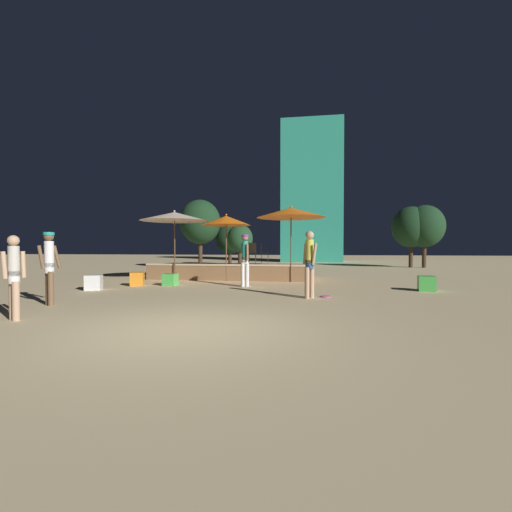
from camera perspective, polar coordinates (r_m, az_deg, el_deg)
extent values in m
plane|color=#D1B784|center=(6.09, -12.05, -11.89)|extent=(120.00, 120.00, 0.00)
cube|color=olive|center=(15.66, -4.14, -2.57)|extent=(7.02, 2.55, 0.63)
cube|color=#CCB793|center=(14.44, -5.25, -1.50)|extent=(7.02, 0.12, 0.08)
cylinder|color=brown|center=(14.39, -4.98, 0.48)|extent=(0.05, 0.05, 2.34)
cone|color=orange|center=(14.43, -4.99, 5.91)|extent=(2.08, 2.08, 0.40)
sphere|color=orange|center=(14.45, -4.99, 6.85)|extent=(0.08, 0.08, 0.08)
cylinder|color=brown|center=(14.97, -13.40, 0.87)|extent=(0.05, 0.05, 2.54)
cone|color=beige|center=(15.03, -13.43, 6.42)|extent=(2.88, 2.88, 0.37)
sphere|color=beige|center=(15.05, -13.44, 7.28)|extent=(0.08, 0.08, 0.08)
cylinder|color=brown|center=(13.94, 5.85, 1.02)|extent=(0.05, 0.05, 2.61)
cone|color=orange|center=(14.01, 5.86, 7.20)|extent=(2.79, 2.79, 0.41)
sphere|color=orange|center=(14.04, 5.87, 8.19)|extent=(0.08, 0.08, 0.08)
cube|color=white|center=(12.53, -25.44, -4.00)|extent=(0.63, 0.63, 0.49)
cube|color=#4CC651|center=(13.07, -14.11, -3.83)|extent=(0.47, 0.47, 0.43)
cube|color=orange|center=(13.31, -19.17, -3.63)|extent=(0.58, 0.58, 0.50)
cube|color=#4CC651|center=(12.33, 26.56, -4.12)|extent=(0.58, 0.58, 0.48)
cylinder|color=white|center=(12.18, -2.23, -3.14)|extent=(0.13, 0.13, 0.87)
cylinder|color=white|center=(12.27, -1.47, -3.10)|extent=(0.13, 0.13, 0.87)
cylinder|color=white|center=(12.19, -1.85, -0.71)|extent=(0.22, 0.22, 0.24)
cylinder|color=teal|center=(12.19, -1.85, 0.94)|extent=(0.22, 0.22, 0.66)
cylinder|color=#997051|center=(12.03, -1.45, 0.62)|extent=(0.12, 0.12, 0.59)
cylinder|color=#997051|center=(12.35, -2.24, 0.64)|extent=(0.18, 0.20, 0.59)
sphere|color=#997051|center=(12.19, -1.85, 3.06)|extent=(0.24, 0.24, 0.24)
cylinder|color=purple|center=(12.19, -1.85, 3.39)|extent=(0.26, 0.26, 0.07)
cylinder|color=tan|center=(9.51, 8.50, -4.44)|extent=(0.13, 0.13, 0.86)
cylinder|color=tan|center=(9.63, 9.29, -4.37)|extent=(0.13, 0.13, 0.86)
cylinder|color=#2D4C7F|center=(9.53, 8.91, -1.35)|extent=(0.22, 0.22, 0.24)
cylinder|color=#D8D14C|center=(9.52, 8.92, 0.75)|extent=(0.22, 0.22, 0.66)
cylinder|color=tan|center=(9.39, 9.68, 0.33)|extent=(0.19, 0.19, 0.59)
cylinder|color=tan|center=(9.66, 8.18, 0.36)|extent=(0.15, 0.15, 0.59)
sphere|color=tan|center=(9.53, 8.93, 3.44)|extent=(0.23, 0.23, 0.23)
cylinder|color=tan|center=(8.00, -35.12, -6.17)|extent=(0.13, 0.13, 0.75)
cylinder|color=tan|center=(8.15, -35.46, -6.04)|extent=(0.13, 0.13, 0.75)
cylinder|color=white|center=(8.03, -35.33, -2.88)|extent=(0.19, 0.19, 0.24)
cylinder|color=beige|center=(8.02, -35.37, -0.68)|extent=(0.19, 0.19, 0.58)
cylinder|color=tan|center=(8.07, -34.28, -1.16)|extent=(0.11, 0.12, 0.51)
cylinder|color=tan|center=(7.98, -36.45, -1.22)|extent=(0.12, 0.13, 0.52)
sphere|color=tan|center=(8.02, -35.40, 2.11)|extent=(0.20, 0.20, 0.20)
cylinder|color=brown|center=(9.77, -31.33, -4.59)|extent=(0.13, 0.13, 0.82)
cylinder|color=brown|center=(9.61, -31.01, -4.68)|extent=(0.13, 0.13, 0.82)
cylinder|color=white|center=(9.65, -31.20, -1.73)|extent=(0.21, 0.21, 0.24)
cylinder|color=white|center=(9.64, -31.23, 0.26)|extent=(0.21, 0.21, 0.63)
cylinder|color=brown|center=(9.59, -32.21, -0.17)|extent=(0.16, 0.18, 0.57)
cylinder|color=brown|center=(9.70, -30.25, -0.13)|extent=(0.17, 0.21, 0.56)
sphere|color=brown|center=(9.65, -31.26, 2.80)|extent=(0.22, 0.22, 0.22)
cylinder|color=teal|center=(9.65, -31.27, 3.20)|extent=(0.25, 0.25, 0.07)
cylinder|color=#47474C|center=(15.20, -0.02, -0.35)|extent=(0.02, 0.02, 0.45)
cylinder|color=#47474C|center=(15.22, -1.15, -0.35)|extent=(0.02, 0.02, 0.45)
cylinder|color=#47474C|center=(14.90, -0.07, -0.39)|extent=(0.02, 0.02, 0.45)
cylinder|color=#47474C|center=(14.92, -1.22, -0.39)|extent=(0.02, 0.02, 0.45)
cylinder|color=#47474C|center=(15.06, -0.62, 0.49)|extent=(0.40, 0.40, 0.02)
cube|color=#47474C|center=(14.88, -0.65, 1.34)|extent=(0.36, 0.07, 0.45)
cylinder|color=#47474C|center=(15.72, 2.03, -0.30)|extent=(0.02, 0.02, 0.45)
cylinder|color=#47474C|center=(16.02, 2.01, -0.26)|extent=(0.02, 0.02, 0.45)
cylinder|color=#47474C|center=(15.72, 0.94, -0.30)|extent=(0.02, 0.02, 0.45)
cylinder|color=#47474C|center=(16.02, 0.94, -0.26)|extent=(0.02, 0.02, 0.45)
cylinder|color=#47474C|center=(15.87, 1.48, 0.53)|extent=(0.40, 0.40, 0.02)
cube|color=#47474C|center=(15.87, 0.87, 1.35)|extent=(0.08, 0.36, 0.45)
cylinder|color=#E54C99|center=(9.90, 11.51, -6.63)|extent=(0.28, 0.28, 0.03)
cylinder|color=#3D2B1C|center=(23.77, -9.26, 0.31)|extent=(0.28, 0.28, 1.91)
ellipsoid|color=#19381E|center=(23.83, -9.28, 5.61)|extent=(2.76, 2.76, 3.04)
cylinder|color=#3D2B1C|center=(26.49, 24.40, 0.06)|extent=(0.28, 0.28, 1.68)
ellipsoid|color=#19381E|center=(26.52, 24.44, 4.43)|extent=(2.61, 2.61, 2.88)
cylinder|color=#3D2B1C|center=(26.60, 26.22, 0.07)|extent=(0.28, 0.28, 1.70)
ellipsoid|color=#19381E|center=(26.63, 26.27, 4.48)|extent=(2.67, 2.67, 2.93)
cylinder|color=#3D2B1C|center=(23.98, -2.69, -0.47)|extent=(0.28, 0.28, 1.23)
ellipsoid|color=#1E4223|center=(23.97, -2.69, 2.93)|extent=(1.79, 1.79, 1.97)
cylinder|color=#3D2B1C|center=(28.08, -4.37, -0.30)|extent=(0.28, 0.28, 1.15)
ellipsoid|color=black|center=(28.08, -4.38, 3.02)|extent=(2.34, 2.34, 2.58)
cube|color=teal|center=(35.56, 9.24, 10.28)|extent=(5.93, 4.41, 13.81)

